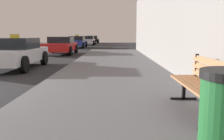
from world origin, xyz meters
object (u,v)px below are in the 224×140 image
(bench, at_px, (204,81))
(car_white, at_px, (88,40))
(car_black, at_px, (93,39))
(car_silver, at_px, (14,53))
(car_blue, at_px, (77,42))
(car_red, at_px, (61,45))

(bench, height_order, car_white, car_white)
(bench, relative_size, car_black, 0.45)
(car_silver, bearing_deg, car_white, -91.21)
(car_black, bearing_deg, car_silver, 88.98)
(car_black, bearing_deg, car_blue, 88.18)
(car_red, distance_m, car_blue, 9.32)
(car_white, bearing_deg, car_red, 89.37)
(car_black, bearing_deg, car_red, 89.44)
(car_blue, bearing_deg, car_red, 91.46)
(car_white, distance_m, car_black, 7.45)
(bench, height_order, car_black, car_black)
(car_silver, bearing_deg, car_red, -92.48)
(bench, distance_m, car_silver, 8.56)
(car_silver, height_order, car_red, car_silver)
(car_white, bearing_deg, car_blue, 86.73)
(car_black, bearing_deg, bench, 97.61)
(bench, height_order, car_blue, car_blue)
(car_silver, distance_m, car_blue, 16.92)
(car_red, height_order, car_blue, car_blue)
(car_silver, height_order, car_white, car_silver)
(bench, distance_m, car_blue, 23.99)
(car_blue, distance_m, car_black, 14.83)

